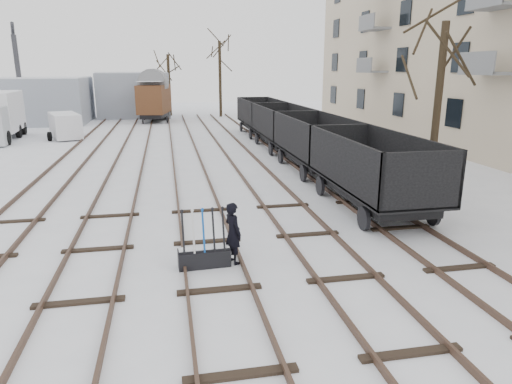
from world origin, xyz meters
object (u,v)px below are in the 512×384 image
Objects in this scene: worker at (233,233)px; box_van_wagon at (154,98)px; panel_van at (65,125)px; crane at (23,99)px; ground_frame at (204,256)px; freight_wagon_a at (372,181)px.

worker is 0.30× the size of box_van_wagon.
worker is 25.36m from panel_van.
crane reaches higher than box_van_wagon.
worker is at bearing -75.18° from box_van_wagon.
crane reaches higher than ground_frame.
panel_van is 0.51× the size of crane.
box_van_wagon is (-7.96, 29.68, 1.18)m from freight_wagon_a.
ground_frame is at bearing 72.04° from worker.
worker reaches higher than ground_frame.
freight_wagon_a reaches higher than panel_van.
freight_wagon_a is 24.59m from panel_van.
freight_wagon_a is at bearing -74.15° from panel_van.
box_van_wagon is at bearing -14.35° from crane.
freight_wagon_a is 30.75m from box_van_wagon.
box_van_wagon is at bearing 89.99° from ground_frame.
panel_van is (-6.11, -9.52, -1.26)m from box_van_wagon.
crane is (-12.95, 32.96, 1.97)m from ground_frame.
crane is at bearing 123.32° from freight_wagon_a.
crane is at bearing 108.47° from ground_frame.
crane is (-13.70, 32.86, 1.45)m from worker.
freight_wagon_a is 1.21× the size of box_van_wagon.
crane is (-19.17, 29.16, 1.25)m from freight_wagon_a.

